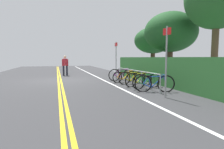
{
  "coord_description": "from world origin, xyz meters",
  "views": [
    {
      "loc": [
        11.94,
        -0.17,
        1.45
      ],
      "look_at": [
        3.87,
        2.3,
        0.65
      ],
      "focal_mm": 29.26,
      "sensor_mm": 36.0,
      "label": 1
    }
  ],
  "objects_px": {
    "bike_rack": "(135,74)",
    "bicycle_0": "(122,75)",
    "bicycle_1": "(125,77)",
    "tree_near_left": "(153,41)",
    "sign_post_far": "(166,56)",
    "pedestrian": "(65,64)",
    "tree_mid": "(170,33)",
    "bicycle_2": "(132,78)",
    "bicycle_5": "(154,83)",
    "bicycle_3": "(139,79)",
    "sign_post_near": "(116,57)",
    "bicycle_4": "(147,81)"
  },
  "relations": [
    {
      "from": "bike_rack",
      "to": "bicycle_0",
      "type": "xyz_separation_m",
      "value": [
        -1.93,
        -0.02,
        -0.23
      ]
    },
    {
      "from": "bicycle_1",
      "to": "tree_near_left",
      "type": "relative_size",
      "value": 0.45
    },
    {
      "from": "sign_post_far",
      "to": "bicycle_1",
      "type": "bearing_deg",
      "value": 178.6
    },
    {
      "from": "pedestrian",
      "to": "tree_mid",
      "type": "xyz_separation_m",
      "value": [
        5.38,
        5.92,
        2.02
      ]
    },
    {
      "from": "bike_rack",
      "to": "bicycle_2",
      "type": "relative_size",
      "value": 3.02
    },
    {
      "from": "bicycle_2",
      "to": "pedestrian",
      "type": "distance_m",
      "value": 6.71
    },
    {
      "from": "bicycle_1",
      "to": "bicycle_2",
      "type": "xyz_separation_m",
      "value": [
        0.88,
        0.1,
        0.02
      ]
    },
    {
      "from": "bike_rack",
      "to": "bicycle_5",
      "type": "distance_m",
      "value": 2.07
    },
    {
      "from": "bicycle_3",
      "to": "pedestrian",
      "type": "height_order",
      "value": "pedestrian"
    },
    {
      "from": "bike_rack",
      "to": "tree_near_left",
      "type": "bearing_deg",
      "value": 140.54
    },
    {
      "from": "bike_rack",
      "to": "pedestrian",
      "type": "xyz_separation_m",
      "value": [
        -6.17,
        -3.26,
        0.31
      ]
    },
    {
      "from": "bicycle_0",
      "to": "sign_post_near",
      "type": "xyz_separation_m",
      "value": [
        -1.17,
        0.01,
        1.13
      ]
    },
    {
      "from": "bicycle_1",
      "to": "bicycle_5",
      "type": "bearing_deg",
      "value": 1.55
    },
    {
      "from": "bike_rack",
      "to": "bicycle_4",
      "type": "distance_m",
      "value": 1.2
    },
    {
      "from": "bicycle_0",
      "to": "bike_rack",
      "type": "bearing_deg",
      "value": 0.63
    },
    {
      "from": "bicycle_1",
      "to": "bicycle_3",
      "type": "relative_size",
      "value": 0.98
    },
    {
      "from": "sign_post_far",
      "to": "tree_near_left",
      "type": "distance_m",
      "value": 8.19
    },
    {
      "from": "tree_near_left",
      "to": "tree_mid",
      "type": "distance_m",
      "value": 3.4
    },
    {
      "from": "bicycle_4",
      "to": "pedestrian",
      "type": "xyz_separation_m",
      "value": [
        -7.34,
        -3.37,
        0.56
      ]
    },
    {
      "from": "bicycle_1",
      "to": "tree_near_left",
      "type": "height_order",
      "value": "tree_near_left"
    },
    {
      "from": "bicycle_1",
      "to": "tree_mid",
      "type": "distance_m",
      "value": 3.81
    },
    {
      "from": "bicycle_0",
      "to": "bicycle_5",
      "type": "distance_m",
      "value": 3.98
    },
    {
      "from": "tree_mid",
      "to": "bike_rack",
      "type": "bearing_deg",
      "value": -73.46
    },
    {
      "from": "bicycle_0",
      "to": "bicycle_5",
      "type": "bearing_deg",
      "value": 0.29
    },
    {
      "from": "pedestrian",
      "to": "bicycle_2",
      "type": "bearing_deg",
      "value": 29.38
    },
    {
      "from": "bike_rack",
      "to": "bicycle_3",
      "type": "relative_size",
      "value": 2.91
    },
    {
      "from": "bicycle_1",
      "to": "tree_mid",
      "type": "relative_size",
      "value": 0.41
    },
    {
      "from": "bicycle_0",
      "to": "tree_mid",
      "type": "xyz_separation_m",
      "value": [
        1.14,
        2.68,
        2.57
      ]
    },
    {
      "from": "tree_mid",
      "to": "bicycle_5",
      "type": "bearing_deg",
      "value": -43.08
    },
    {
      "from": "bicycle_0",
      "to": "bicycle_2",
      "type": "height_order",
      "value": "bicycle_0"
    },
    {
      "from": "bicycle_0",
      "to": "tree_near_left",
      "type": "height_order",
      "value": "tree_near_left"
    },
    {
      "from": "bike_rack",
      "to": "pedestrian",
      "type": "bearing_deg",
      "value": -152.12
    },
    {
      "from": "bicycle_3",
      "to": "bicycle_4",
      "type": "bearing_deg",
      "value": 5.07
    },
    {
      "from": "bicycle_2",
      "to": "sign_post_far",
      "type": "distance_m",
      "value": 3.7
    },
    {
      "from": "bicycle_4",
      "to": "bicycle_5",
      "type": "xyz_separation_m",
      "value": [
        0.89,
        -0.1,
        0.01
      ]
    },
    {
      "from": "bicycle_0",
      "to": "bicycle_1",
      "type": "bearing_deg",
      "value": -5.52
    },
    {
      "from": "sign_post_near",
      "to": "tree_near_left",
      "type": "bearing_deg",
      "value": 106.58
    },
    {
      "from": "sign_post_near",
      "to": "pedestrian",
      "type": "bearing_deg",
      "value": -133.36
    },
    {
      "from": "bicycle_2",
      "to": "tree_near_left",
      "type": "bearing_deg",
      "value": 138.17
    },
    {
      "from": "bicycle_5",
      "to": "bike_rack",
      "type": "bearing_deg",
      "value": 179.98
    },
    {
      "from": "bicycle_5",
      "to": "bicycle_3",
      "type": "bearing_deg",
      "value": 178.58
    },
    {
      "from": "bicycle_3",
      "to": "tree_mid",
      "type": "height_order",
      "value": "tree_mid"
    },
    {
      "from": "pedestrian",
      "to": "bicycle_5",
      "type": "bearing_deg",
      "value": 21.65
    },
    {
      "from": "bicycle_0",
      "to": "pedestrian",
      "type": "relative_size",
      "value": 1.08
    },
    {
      "from": "bike_rack",
      "to": "bicycle_0",
      "type": "height_order",
      "value": "bike_rack"
    },
    {
      "from": "bicycle_5",
      "to": "sign_post_near",
      "type": "distance_m",
      "value": 5.27
    },
    {
      "from": "pedestrian",
      "to": "bike_rack",
      "type": "bearing_deg",
      "value": 27.88
    },
    {
      "from": "bicycle_4",
      "to": "bicycle_3",
      "type": "bearing_deg",
      "value": -174.93
    },
    {
      "from": "bicycle_5",
      "to": "bicycle_4",
      "type": "bearing_deg",
      "value": 173.43
    },
    {
      "from": "bike_rack",
      "to": "bicycle_0",
      "type": "distance_m",
      "value": 1.94
    }
  ]
}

